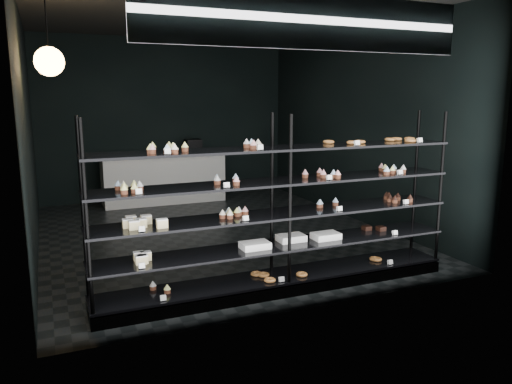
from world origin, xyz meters
TOP-DOWN VIEW (x-y plane):
  - room at (0.00, 0.00)m, footprint 5.01×6.01m
  - display_shelf at (-0.08, -2.45)m, footprint 4.00×0.50m
  - signage at (0.00, -2.93)m, footprint 3.30×0.05m
  - pendant_lamp at (-2.20, -1.08)m, footprint 0.32×0.32m
  - service_counter at (-0.20, 2.50)m, footprint 2.43×0.65m

SIDE VIEW (x-z plane):
  - service_counter at x=-0.20m, z-range -0.11..1.12m
  - display_shelf at x=-0.08m, z-range -0.33..1.58m
  - room at x=0.00m, z-range 0.00..3.20m
  - pendant_lamp at x=-2.20m, z-range 2.01..2.90m
  - signage at x=0.00m, z-range 2.50..3.00m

